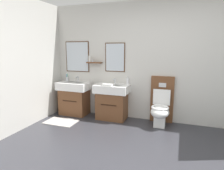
# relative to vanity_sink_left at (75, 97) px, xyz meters

# --- Properties ---
(wall_back) EXTENTS (5.14, 0.27, 2.57)m
(wall_back) POSITION_rel_vanity_sink_left_xyz_m (1.93, 0.27, 0.87)
(wall_back) COLOR beige
(wall_back) RESTS_ON ground
(bath_mat) EXTENTS (0.68, 0.44, 0.01)m
(bath_mat) POSITION_rel_vanity_sink_left_xyz_m (-0.00, -0.60, -0.41)
(bath_mat) COLOR #9E9993
(bath_mat) RESTS_ON ground
(vanity_sink_left) EXTENTS (0.75, 0.49, 0.78)m
(vanity_sink_left) POSITION_rel_vanity_sink_left_xyz_m (0.00, 0.00, 0.00)
(vanity_sink_left) COLOR brown
(vanity_sink_left) RESTS_ON ground
(tap_on_left_sink) EXTENTS (0.03, 0.13, 0.11)m
(tap_on_left_sink) POSITION_rel_vanity_sink_left_xyz_m (-0.00, 0.18, 0.44)
(tap_on_left_sink) COLOR silver
(tap_on_left_sink) RESTS_ON vanity_sink_left
(vanity_sink_right) EXTENTS (0.75, 0.49, 0.78)m
(vanity_sink_right) POSITION_rel_vanity_sink_left_xyz_m (0.96, 0.00, 0.00)
(vanity_sink_right) COLOR brown
(vanity_sink_right) RESTS_ON ground
(tap_on_right_sink) EXTENTS (0.03, 0.13, 0.11)m
(tap_on_right_sink) POSITION_rel_vanity_sink_left_xyz_m (0.96, 0.18, 0.44)
(tap_on_right_sink) COLOR silver
(tap_on_right_sink) RESTS_ON vanity_sink_right
(toilet) EXTENTS (0.48, 0.62, 1.00)m
(toilet) POSITION_rel_vanity_sink_left_xyz_m (2.04, 0.01, -0.04)
(toilet) COLOR brown
(toilet) RESTS_ON ground
(toothbrush_cup) EXTENTS (0.07, 0.07, 0.20)m
(toothbrush_cup) POSITION_rel_vanity_sink_left_xyz_m (-0.29, 0.17, 0.42)
(toothbrush_cup) COLOR silver
(toothbrush_cup) RESTS_ON vanity_sink_left
(soap_dispenser) EXTENTS (0.06, 0.06, 0.17)m
(soap_dispenser) POSITION_rel_vanity_sink_left_xyz_m (1.27, 0.18, 0.44)
(soap_dispenser) COLOR white
(soap_dispenser) RESTS_ON vanity_sink_right
(folded_hand_towel) EXTENTS (0.22, 0.16, 0.04)m
(folded_hand_towel) POSITION_rel_vanity_sink_left_xyz_m (0.92, -0.15, 0.39)
(folded_hand_towel) COLOR white
(folded_hand_towel) RESTS_ON vanity_sink_right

